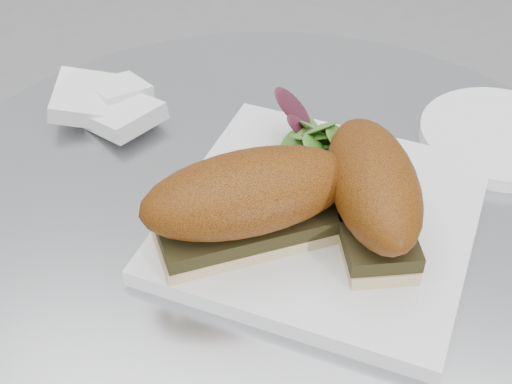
% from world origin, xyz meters
% --- Properties ---
extents(table, '(0.70, 0.70, 0.73)m').
position_xyz_m(table, '(0.00, 0.00, 0.49)').
color(table, '#ACADB3').
rests_on(table, ground).
extents(plate, '(0.30, 0.30, 0.02)m').
position_xyz_m(plate, '(0.04, 0.01, 0.74)').
color(plate, white).
rests_on(plate, table).
extents(sandwich_left, '(0.19, 0.16, 0.08)m').
position_xyz_m(sandwich_left, '(-0.01, -0.03, 0.79)').
color(sandwich_left, tan).
rests_on(sandwich_left, plate).
extents(sandwich_right, '(0.11, 0.17, 0.08)m').
position_xyz_m(sandwich_right, '(0.08, -0.00, 0.79)').
color(sandwich_right, tan).
rests_on(sandwich_right, plate).
extents(salad, '(0.09, 0.09, 0.05)m').
position_xyz_m(salad, '(0.03, 0.08, 0.77)').
color(salad, '#4B7F29').
rests_on(salad, plate).
extents(napkin, '(0.12, 0.12, 0.02)m').
position_xyz_m(napkin, '(-0.19, 0.13, 0.74)').
color(napkin, white).
rests_on(napkin, table).
extents(saucer, '(0.16, 0.16, 0.01)m').
position_xyz_m(saucer, '(0.20, 0.17, 0.74)').
color(saucer, white).
rests_on(saucer, table).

